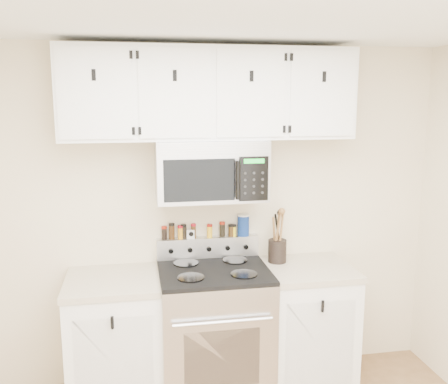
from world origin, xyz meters
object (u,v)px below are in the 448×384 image
object	(u,v)px
microwave	(211,170)
salt_canister	(243,225)
range	(214,331)
utensil_crock	(277,249)

from	to	relation	value
microwave	salt_canister	distance (m)	0.55
range	utensil_crock	distance (m)	0.75
range	microwave	world-z (taller)	microwave
range	salt_canister	world-z (taller)	salt_canister
microwave	salt_canister	xyz separation A→B (m)	(0.27, 0.16, -0.45)
microwave	utensil_crock	size ratio (longest dim) A/B	1.92
utensil_crock	salt_canister	bearing A→B (deg)	151.56
range	salt_canister	distance (m)	0.80
salt_canister	microwave	bearing A→B (deg)	-150.07
salt_canister	utensil_crock	bearing A→B (deg)	-28.44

